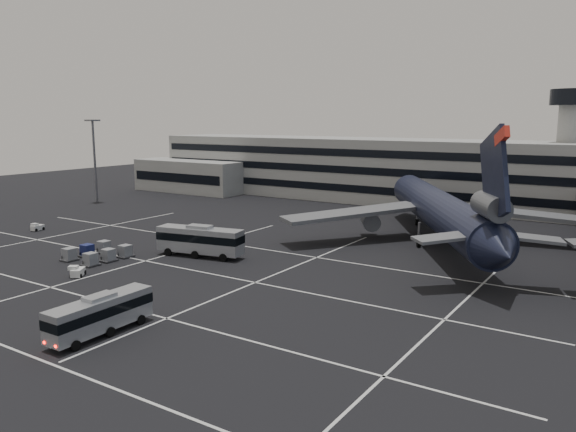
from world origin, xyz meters
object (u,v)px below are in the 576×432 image
object	(u,v)px
trijet_main	(440,210)
bus_far	(200,239)
tug_a	(37,227)
bus_near	(100,313)
uld_cluster	(98,253)

from	to	relation	value
trijet_main	bus_far	xyz separation A→B (m)	(-24.95, -24.49, -2.88)
tug_a	trijet_main	bearing A→B (deg)	16.84
trijet_main	tug_a	size ratio (longest dim) A/B	24.38
trijet_main	tug_a	world-z (taller)	trijet_main
trijet_main	bus_far	distance (m)	35.08
bus_far	tug_a	bearing A→B (deg)	81.70
bus_near	bus_far	xyz separation A→B (m)	(-11.63, 25.76, 0.41)
trijet_main	tug_a	xyz separation A→B (m)	(-59.85, -26.10, -4.68)
bus_far	trijet_main	bearing A→B (deg)	-56.48
bus_far	uld_cluster	world-z (taller)	bus_far
trijet_main	bus_far	size ratio (longest dim) A/B	4.12
bus_near	uld_cluster	world-z (taller)	bus_near
bus_far	uld_cluster	xyz separation A→B (m)	(-10.55, -8.58, -1.54)
bus_far	tug_a	world-z (taller)	bus_far
bus_near	tug_a	world-z (taller)	bus_near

